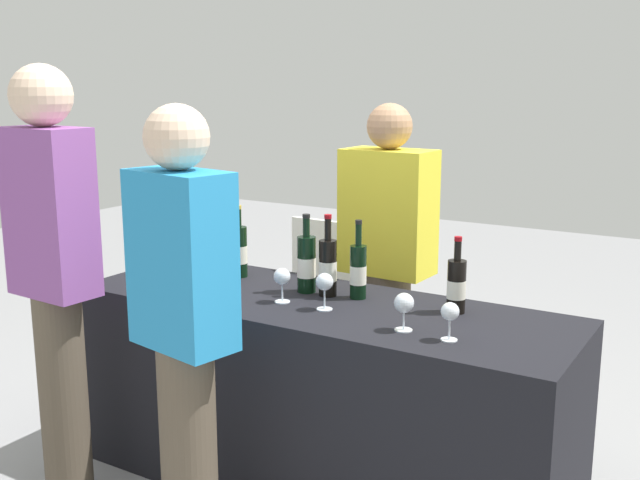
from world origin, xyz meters
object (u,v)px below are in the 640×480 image
object	(u,v)px
wine_bottle_6	(456,285)
wine_glass_4	(404,304)
server_pouring	(387,259)
menu_board	(327,301)
guest_0	(54,265)
guest_1	(184,321)
wine_glass_2	(282,278)
wine_bottle_0	(190,248)
wine_bottle_4	(328,267)
wine_glass_0	(165,264)
wine_bottle_5	(358,271)
wine_bottle_3	(306,264)
wine_bottle_2	(239,251)
wine_glass_5	(450,313)
wine_glass_1	(198,265)
wine_bottle_1	(207,251)
wine_glass_3	(325,283)

from	to	relation	value
wine_bottle_6	wine_glass_4	distance (m)	0.30
server_pouring	menu_board	distance (m)	0.76
wine_glass_4	guest_0	distance (m)	1.34
guest_0	guest_1	bearing A→B (deg)	-0.69
wine_glass_4	guest_1	xyz separation A→B (m)	(-0.57, -0.49, -0.02)
wine_glass_2	server_pouring	bearing A→B (deg)	82.15
wine_bottle_0	wine_glass_2	bearing A→B (deg)	-17.08
wine_bottle_4	wine_glass_0	distance (m)	0.69
wine_glass_2	server_pouring	world-z (taller)	server_pouring
wine_bottle_4	wine_bottle_5	world-z (taller)	wine_bottle_4
wine_bottle_3	server_pouring	world-z (taller)	server_pouring
wine_bottle_0	wine_bottle_5	bearing A→B (deg)	0.46
wine_bottle_2	wine_glass_2	size ratio (longest dim) A/B	2.32
guest_1	wine_glass_5	bearing A→B (deg)	43.45
wine_bottle_2	wine_glass_1	xyz separation A→B (m)	(-0.06, -0.21, -0.03)
wine_glass_4	wine_glass_5	bearing A→B (deg)	-4.60
wine_bottle_0	wine_bottle_6	size ratio (longest dim) A/B	1.02
guest_1	guest_0	bearing A→B (deg)	-173.16
wine_bottle_3	wine_glass_1	xyz separation A→B (m)	(-0.45, -0.15, -0.03)
wine_bottle_0	wine_bottle_5	xyz separation A→B (m)	(0.87, 0.01, 0.01)
wine_bottle_6	guest_0	distance (m)	1.53
wine_bottle_1	guest_0	distance (m)	0.73
wine_bottle_4	menu_board	size ratio (longest dim) A/B	0.37
wine_bottle_6	menu_board	world-z (taller)	wine_bottle_6
wine_bottle_4	wine_glass_4	bearing A→B (deg)	-28.05
wine_bottle_3	wine_glass_2	distance (m)	0.18
wine_bottle_0	wine_bottle_1	distance (m)	0.10
guest_1	server_pouring	bearing A→B (deg)	95.64
wine_glass_1	server_pouring	world-z (taller)	server_pouring
server_pouring	wine_bottle_6	bearing A→B (deg)	139.39
wine_glass_2	wine_bottle_6	bearing A→B (deg)	19.82
wine_glass_0	wine_glass_5	size ratio (longest dim) A/B	1.14
wine_glass_5	menu_board	size ratio (longest dim) A/B	0.15
wine_bottle_5	wine_glass_3	bearing A→B (deg)	-99.74
wine_bottle_4	wine_glass_4	xyz separation A→B (m)	(0.45, -0.24, -0.02)
wine_bottle_6	wine_glass_0	world-z (taller)	wine_bottle_6
wine_bottle_1	wine_glass_1	size ratio (longest dim) A/B	2.32
wine_bottle_2	wine_glass_2	world-z (taller)	wine_bottle_2
server_pouring	guest_0	bearing A→B (deg)	59.49
wine_bottle_6	wine_glass_5	size ratio (longest dim) A/B	2.20
wine_bottle_4	guest_0	distance (m)	1.06
wine_bottle_1	server_pouring	xyz separation A→B (m)	(0.64, 0.53, -0.07)
wine_glass_3	wine_glass_5	xyz separation A→B (m)	(0.54, -0.08, -0.01)
guest_1	wine_glass_4	bearing A→B (deg)	51.55
wine_bottle_4	wine_bottle_5	distance (m)	0.13
wine_bottle_3	guest_1	size ratio (longest dim) A/B	0.21
wine_bottle_0	server_pouring	size ratio (longest dim) A/B	0.19
wine_bottle_3	wine_glass_1	bearing A→B (deg)	-161.47
wine_bottle_3	wine_glass_0	size ratio (longest dim) A/B	2.15
guest_1	wine_bottle_0	bearing A→B (deg)	140.50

